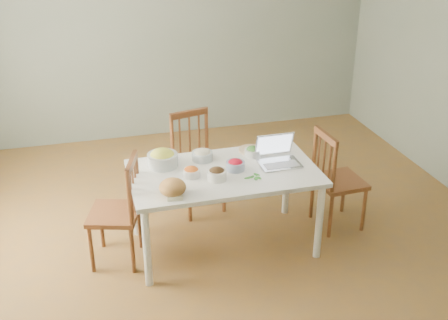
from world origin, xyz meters
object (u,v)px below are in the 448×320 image
object	(u,v)px
dining_table	(224,209)
chair_right	(340,179)
bowl_squash	(162,158)
chair_far	(199,164)
chair_left	(114,211)
laptop	(280,152)
bread_boule	(173,187)

from	to	relation	value
dining_table	chair_right	bearing A→B (deg)	3.10
bowl_squash	chair_right	bearing A→B (deg)	-6.11
chair_far	chair_left	bearing A→B (deg)	-156.83
chair_far	laptop	distance (m)	0.94
chair_far	chair_left	distance (m)	1.05
chair_left	laptop	world-z (taller)	laptop
bread_boule	chair_right	bearing A→B (deg)	12.37
chair_left	dining_table	bearing A→B (deg)	104.73
bread_boule	chair_left	bearing A→B (deg)	143.74
bread_boule	dining_table	bearing A→B (deg)	30.86
laptop	bowl_squash	bearing A→B (deg)	165.78
chair_far	bread_boule	distance (m)	1.08
bread_boule	bowl_squash	size ratio (longest dim) A/B	0.80
dining_table	laptop	size ratio (longest dim) A/B	4.56
chair_left	laptop	size ratio (longest dim) A/B	2.74
chair_far	chair_right	size ratio (longest dim) A/B	1.02
dining_table	laptop	bearing A→B (deg)	-1.28
dining_table	chair_right	world-z (taller)	chair_right
dining_table	chair_right	size ratio (longest dim) A/B	1.65
dining_table	bread_boule	bearing A→B (deg)	-149.14
bread_boule	laptop	bearing A→B (deg)	15.97
laptop	bread_boule	bearing A→B (deg)	-164.24
chair_far	bowl_squash	distance (m)	0.67
bowl_squash	laptop	bearing A→B (deg)	-14.02
dining_table	chair_left	size ratio (longest dim) A/B	1.66
bowl_squash	chair_left	bearing A→B (deg)	-156.69
bread_boule	bowl_squash	xyz separation A→B (m)	(0.01, 0.51, 0.01)
dining_table	bowl_squash	size ratio (longest dim) A/B	6.06
dining_table	laptop	xyz separation A→B (m)	(0.48, -0.01, 0.47)
chair_right	bowl_squash	world-z (taller)	chair_right
chair_right	bread_boule	distance (m)	1.63
chair_far	bowl_squash	world-z (taller)	chair_far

